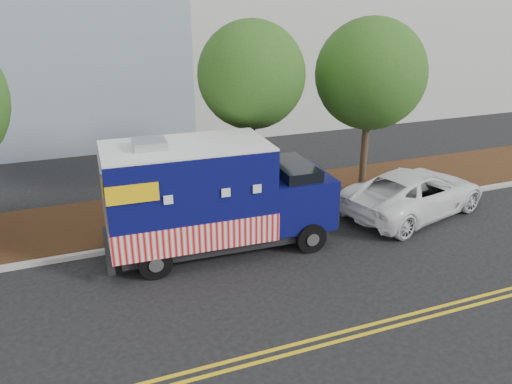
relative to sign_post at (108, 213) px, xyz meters
name	(u,v)px	position (x,y,z in m)	size (l,w,h in m)	color
ground	(235,254)	(3.40, -1.65, -1.20)	(120.00, 120.00, 0.00)	black
curb	(221,232)	(3.40, -0.25, -1.12)	(120.00, 0.18, 0.15)	#9E9E99
mulch_strip	(203,208)	(3.40, 1.85, -1.12)	(120.00, 4.00, 0.15)	#311A0D
centerline_near	(300,343)	(3.40, -6.10, -1.19)	(120.00, 0.10, 0.01)	gold
centerline_far	(305,350)	(3.40, -6.35, -1.19)	(120.00, 0.10, 0.01)	gold
tree_b	(252,76)	(5.10, 1.42, 3.55)	(3.58, 3.58, 6.55)	#38281C
tree_c	(371,74)	(9.51, 1.12, 3.40)	(3.95, 3.95, 6.59)	#38281C
sign_post	(108,213)	(0.00, 0.00, 0.00)	(0.06, 0.06, 2.40)	#473828
food_truck	(209,200)	(2.80, -1.09, 0.42)	(6.89, 2.81, 3.58)	black
white_car	(414,192)	(10.27, -1.05, -0.41)	(2.61, 5.65, 1.57)	white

